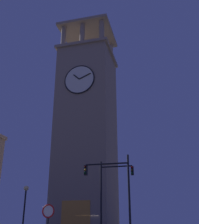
{
  "coord_description": "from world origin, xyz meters",
  "views": [
    {
      "loc": [
        -9.14,
        30.95,
        1.97
      ],
      "look_at": [
        -0.41,
        -2.27,
        15.34
      ],
      "focal_mm": 44.85,
      "sensor_mm": 36.0,
      "label": 1
    }
  ],
  "objects_px": {
    "clocktower": "(87,133)",
    "no_horn_sign": "(48,215)",
    "traffic_signal_mid": "(115,187)",
    "street_lamp": "(25,203)",
    "traffic_signal_near": "(110,190)"
  },
  "relations": [
    {
      "from": "clocktower",
      "to": "no_horn_sign",
      "type": "distance_m",
      "value": 20.36
    },
    {
      "from": "traffic_signal_mid",
      "to": "street_lamp",
      "type": "distance_m",
      "value": 8.81
    },
    {
      "from": "traffic_signal_near",
      "to": "no_horn_sign",
      "type": "distance_m",
      "value": 8.66
    },
    {
      "from": "clocktower",
      "to": "traffic_signal_near",
      "type": "relative_size",
      "value": 4.38
    },
    {
      "from": "clocktower",
      "to": "street_lamp",
      "type": "bearing_deg",
      "value": 76.85
    },
    {
      "from": "traffic_signal_mid",
      "to": "traffic_signal_near",
      "type": "bearing_deg",
      "value": -71.02
    },
    {
      "from": "traffic_signal_mid",
      "to": "street_lamp",
      "type": "height_order",
      "value": "traffic_signal_mid"
    },
    {
      "from": "traffic_signal_mid",
      "to": "street_lamp",
      "type": "relative_size",
      "value": 1.37
    },
    {
      "from": "no_horn_sign",
      "to": "street_lamp",
      "type": "bearing_deg",
      "value": -52.26
    },
    {
      "from": "traffic_signal_mid",
      "to": "no_horn_sign",
      "type": "distance_m",
      "value": 6.2
    },
    {
      "from": "traffic_signal_near",
      "to": "traffic_signal_mid",
      "type": "distance_m",
      "value": 3.31
    },
    {
      "from": "traffic_signal_near",
      "to": "street_lamp",
      "type": "relative_size",
      "value": 1.41
    },
    {
      "from": "clocktower",
      "to": "traffic_signal_near",
      "type": "height_order",
      "value": "clocktower"
    },
    {
      "from": "clocktower",
      "to": "traffic_signal_mid",
      "type": "bearing_deg",
      "value": 116.68
    },
    {
      "from": "traffic_signal_mid",
      "to": "no_horn_sign",
      "type": "xyz_separation_m",
      "value": [
        2.97,
        5.04,
        -2.05
      ]
    }
  ]
}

